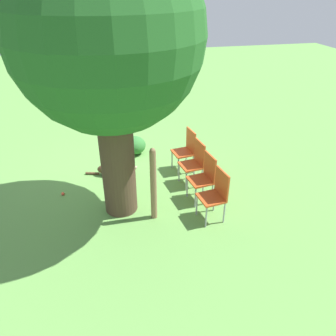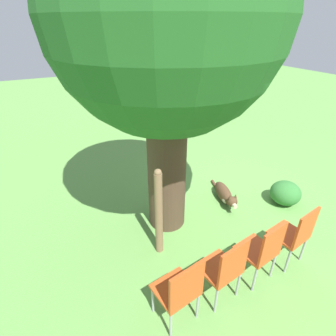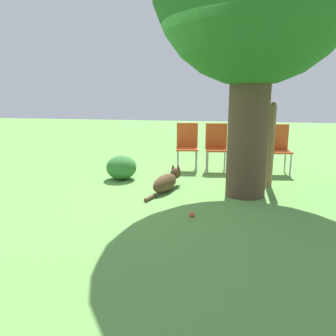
{
  "view_description": "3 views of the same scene",
  "coord_description": "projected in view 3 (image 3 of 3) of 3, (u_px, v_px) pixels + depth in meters",
  "views": [
    {
      "loc": [
        0.19,
        6.2,
        3.84
      ],
      "look_at": [
        -1.02,
        0.75,
        0.61
      ],
      "focal_mm": 35.0,
      "sensor_mm": 36.0,
      "label": 1
    },
    {
      "loc": [
        -3.23,
        2.61,
        3.07
      ],
      "look_at": [
        0.08,
        0.95,
        0.98
      ],
      "focal_mm": 28.0,
      "sensor_mm": 36.0,
      "label": 2
    },
    {
      "loc": [
        5.06,
        0.84,
        1.53
      ],
      "look_at": [
        -0.09,
        -0.22,
        0.36
      ],
      "focal_mm": 35.0,
      "sensor_mm": 36.0,
      "label": 3
    }
  ],
  "objects": [
    {
      "name": "red_chair_0",
      "position": [
        187.0,
        144.0,
        6.8
      ],
      "size": [
        0.48,
        0.5,
        0.97
      ],
      "rotation": [
        0.0,
        0.0,
        0.15
      ],
      "color": "#D14C1E",
      "rests_on": "ground_plane"
    },
    {
      "name": "fence_post",
      "position": [
        271.0,
        145.0,
        5.47
      ],
      "size": [
        0.11,
        0.11,
        1.43
      ],
      "color": "#846647",
      "rests_on": "ground_plane"
    },
    {
      "name": "red_chair_2",
      "position": [
        247.0,
        145.0,
        6.59
      ],
      "size": [
        0.48,
        0.5,
        0.97
      ],
      "rotation": [
        0.0,
        0.0,
        0.15
      ],
      "color": "#D14C1E",
      "rests_on": "ground_plane"
    },
    {
      "name": "red_chair_3",
      "position": [
        278.0,
        146.0,
        6.49
      ],
      "size": [
        0.48,
        0.5,
        0.97
      ],
      "rotation": [
        0.0,
        0.0,
        0.15
      ],
      "color": "#D14C1E",
      "rests_on": "ground_plane"
    },
    {
      "name": "tennis_ball",
      "position": [
        192.0,
        215.0,
        4.21
      ],
      "size": [
        0.07,
        0.07,
        0.07
      ],
      "color": "#E54C33",
      "rests_on": "ground_plane"
    },
    {
      "name": "red_chair_1",
      "position": [
        216.0,
        144.0,
        6.69
      ],
      "size": [
        0.48,
        0.5,
        0.97
      ],
      "rotation": [
        0.0,
        0.0,
        0.15
      ],
      "color": "#D14C1E",
      "rests_on": "ground_plane"
    },
    {
      "name": "ground_plane",
      "position": [
        180.0,
        192.0,
        5.33
      ],
      "size": [
        30.0,
        30.0,
        0.0
      ],
      "primitive_type": "plane",
      "color": "#609947"
    },
    {
      "name": "dog",
      "position": [
        167.0,
        182.0,
        5.37
      ],
      "size": [
        1.15,
        0.43,
        0.38
      ],
      "rotation": [
        0.0,
        0.0,
        2.87
      ],
      "color": "#513823",
      "rests_on": "ground_plane"
    },
    {
      "name": "low_shrub",
      "position": [
        121.0,
        167.0,
        6.08
      ],
      "size": [
        0.56,
        0.56,
        0.45
      ],
      "color": "#337533",
      "rests_on": "ground_plane"
    }
  ]
}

